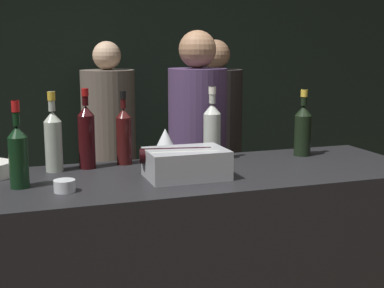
{
  "coord_description": "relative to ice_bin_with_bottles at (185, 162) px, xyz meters",
  "views": [
    {
      "loc": [
        -0.73,
        -1.78,
        1.63
      ],
      "look_at": [
        0.0,
        0.38,
        1.21
      ],
      "focal_mm": 50.0,
      "sensor_mm": 36.0,
      "label": 1
    }
  ],
  "objects": [
    {
      "name": "white_wine_bottle",
      "position": [
        0.23,
        0.3,
        0.08
      ],
      "size": [
        0.08,
        0.08,
        0.35
      ],
      "color": "#B2B7AD",
      "rests_on": "bar_counter"
    },
    {
      "name": "ice_bin_with_bottles",
      "position": [
        0.0,
        0.0,
        0.0
      ],
      "size": [
        0.35,
        0.23,
        0.12
      ],
      "color": "#9EA0A5",
      "rests_on": "bar_counter"
    },
    {
      "name": "rose_wine_bottle",
      "position": [
        -0.5,
        0.3,
        0.08
      ],
      "size": [
        0.08,
        0.08,
        0.35
      ],
      "color": "#9EA899",
      "rests_on": "bar_counter"
    },
    {
      "name": "red_wine_bottle_tall",
      "position": [
        -0.36,
        0.31,
        0.08
      ],
      "size": [
        0.07,
        0.07,
        0.36
      ],
      "color": "black",
      "rests_on": "bar_counter"
    },
    {
      "name": "champagne_bottle",
      "position": [
        0.7,
        0.25,
        0.07
      ],
      "size": [
        0.08,
        0.08,
        0.33
      ],
      "color": "black",
      "rests_on": "bar_counter"
    },
    {
      "name": "person_in_hoodie",
      "position": [
        0.02,
        1.91,
        -0.24
      ],
      "size": [
        0.4,
        0.4,
        1.67
      ],
      "rotation": [
        0.0,
        0.0,
        2.0
      ],
      "color": "black",
      "rests_on": "ground_plane"
    },
    {
      "name": "person_blond_tee",
      "position": [
        0.33,
        0.78,
        -0.19
      ],
      "size": [
        0.33,
        0.33,
        1.72
      ],
      "rotation": [
        0.0,
        0.0,
        -2.85
      ],
      "color": "black",
      "rests_on": "ground_plane"
    },
    {
      "name": "wine_glass",
      "position": [
        0.01,
        0.34,
        0.05
      ],
      "size": [
        0.08,
        0.08,
        0.16
      ],
      "color": "silver",
      "rests_on": "bar_counter"
    },
    {
      "name": "red_wine_bottle_black_foil",
      "position": [
        -0.18,
        0.34,
        0.07
      ],
      "size": [
        0.07,
        0.07,
        0.34
      ],
      "color": "#380F0F",
      "rests_on": "bar_counter"
    },
    {
      "name": "wall_back_chalkboard",
      "position": [
        0.07,
        2.35,
        0.24
      ],
      "size": [
        6.4,
        0.06,
        2.8
      ],
      "color": "black",
      "rests_on": "ground_plane"
    },
    {
      "name": "red_wine_bottle_burgundy",
      "position": [
        -0.65,
        0.06,
        0.07
      ],
      "size": [
        0.07,
        0.07,
        0.34
      ],
      "color": "black",
      "rests_on": "bar_counter"
    },
    {
      "name": "candle_votive",
      "position": [
        -0.5,
        -0.06,
        -0.04
      ],
      "size": [
        0.08,
        0.08,
        0.05
      ],
      "color": "silver",
      "rests_on": "bar_counter"
    },
    {
      "name": "person_grey_polo",
      "position": [
        0.72,
        1.52,
        -0.23
      ],
      "size": [
        0.39,
        0.39,
        1.68
      ],
      "rotation": [
        0.0,
        0.0,
        -0.03
      ],
      "color": "black",
      "rests_on": "ground_plane"
    }
  ]
}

